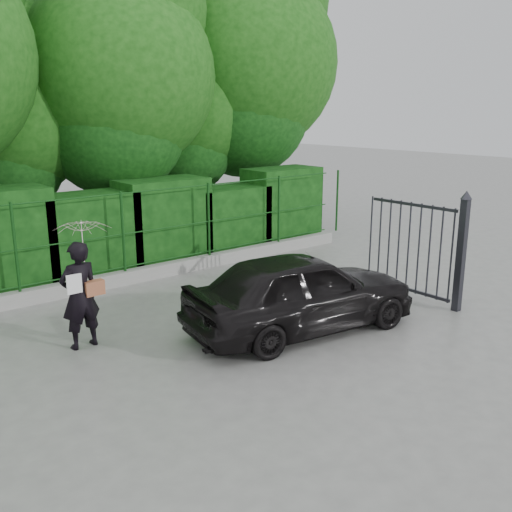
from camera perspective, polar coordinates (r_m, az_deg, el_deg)
ground at (r=9.39m, az=-2.42°, el=-9.62°), size 80.00×80.00×0.00m
kerb at (r=13.00m, az=-14.47°, el=-2.42°), size 14.00×0.25×0.30m
fence at (r=12.83m, az=-13.88°, el=2.25°), size 14.13×0.06×1.80m
hedge at (r=13.66m, az=-16.64°, el=2.09°), size 14.20×1.20×2.25m
trees at (r=15.91m, az=-16.87°, el=16.76°), size 17.10×6.15×8.08m
gate at (r=11.81m, az=17.88°, el=0.84°), size 0.22×2.33×2.36m
woman at (r=9.64m, az=-17.01°, el=-1.03°), size 0.94×0.91×2.12m
car at (r=10.07m, az=4.58°, el=-3.54°), size 4.45×2.33×1.44m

